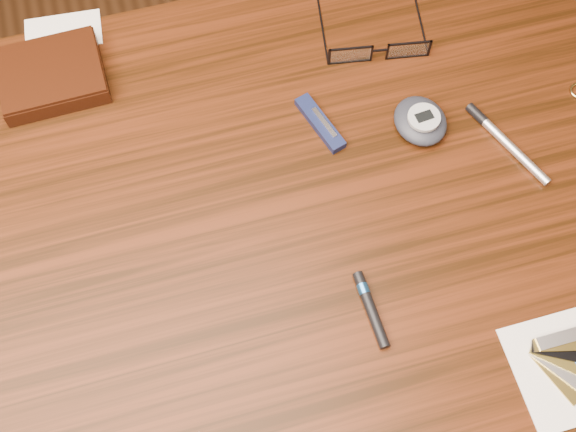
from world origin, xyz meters
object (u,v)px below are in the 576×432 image
object	(u,v)px
silver_pen	(501,137)
wallet_and_card	(52,74)
pedometer	(421,121)
desk	(234,294)
eyeglasses	(378,48)
pocket_knife	(320,123)

from	to	relation	value
silver_pen	wallet_and_card	bearing A→B (deg)	155.57
pedometer	desk	bearing A→B (deg)	-157.48
wallet_and_card	silver_pen	size ratio (longest dim) A/B	1.26
wallet_and_card	pedometer	size ratio (longest dim) A/B	2.10
eyeglasses	silver_pen	distance (m)	0.17
pedometer	eyeglasses	bearing A→B (deg)	97.10
pedometer	pocket_knife	size ratio (longest dim) A/B	0.89
wallet_and_card	pedometer	xyz separation A→B (m)	(0.38, -0.17, -0.00)
pocket_knife	desk	bearing A→B (deg)	-136.27
wallet_and_card	eyeglasses	bearing A→B (deg)	-9.79
wallet_and_card	pocket_knife	bearing A→B (deg)	-26.74
wallet_and_card	eyeglasses	distance (m)	0.38
eyeglasses	wallet_and_card	bearing A→B (deg)	170.21
desk	eyeglasses	bearing A→B (deg)	42.00
eyeglasses	pocket_knife	size ratio (longest dim) A/B	1.77
desk	silver_pen	bearing A→B (deg)	10.59
pocket_knife	silver_pen	bearing A→B (deg)	-20.83
pocket_knife	silver_pen	xyz separation A→B (m)	(0.19, -0.07, -0.00)
desk	pedometer	distance (m)	0.29
desk	eyeglasses	distance (m)	0.33
pedometer	silver_pen	xyz separation A→B (m)	(0.08, -0.04, -0.01)
wallet_and_card	pedometer	distance (m)	0.42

